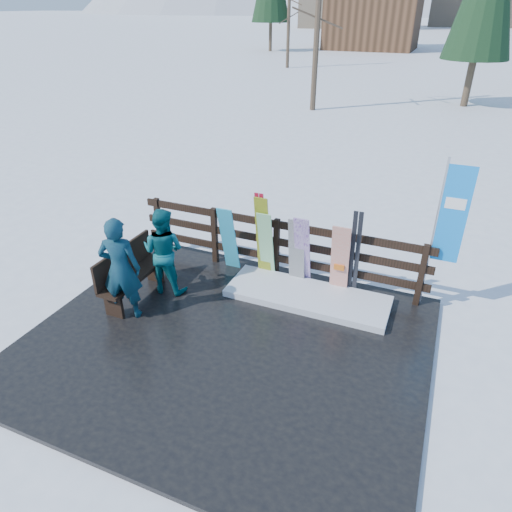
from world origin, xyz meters
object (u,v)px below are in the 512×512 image
at_px(bench, 130,272).
at_px(snowboard_2, 263,238).
at_px(snowboard_0, 229,239).
at_px(snowboard_1, 266,246).
at_px(person_front, 121,269).
at_px(snowboard_3, 302,252).
at_px(person_back, 164,251).
at_px(snowboard_5, 340,261).
at_px(snowboard_4, 296,253).
at_px(rental_flag, 448,221).

xyz_separation_m(bench, snowboard_2, (1.87, 1.50, 0.32)).
relative_size(snowboard_0, snowboard_1, 0.98).
bearing_deg(person_front, snowboard_3, -160.59).
height_order(snowboard_0, person_front, person_front).
bearing_deg(snowboard_3, person_back, -154.36).
height_order(snowboard_0, snowboard_3, snowboard_3).
distance_m(snowboard_2, person_back, 1.79).
distance_m(snowboard_0, snowboard_1, 0.76).
bearing_deg(snowboard_0, snowboard_5, -0.00).
bearing_deg(snowboard_1, bench, -142.23).
distance_m(snowboard_0, snowboard_4, 1.35).
relative_size(snowboard_2, snowboard_4, 1.24).
bearing_deg(person_front, snowboard_5, -167.42).
relative_size(snowboard_5, person_back, 0.87).
distance_m(snowboard_3, person_front, 3.12).
bearing_deg(snowboard_0, person_front, -115.16).
height_order(snowboard_0, snowboard_4, snowboard_0).
distance_m(bench, snowboard_3, 3.04).
bearing_deg(rental_flag, person_back, -163.41).
xyz_separation_m(snowboard_1, snowboard_5, (1.37, 0.00, -0.01)).
bearing_deg(person_front, snowboard_4, -159.28).
relative_size(snowboard_1, snowboard_4, 1.04).
bearing_deg(snowboard_5, person_front, -147.07).
bearing_deg(snowboard_2, bench, -141.28).
bearing_deg(person_back, snowboard_4, -158.49).
bearing_deg(snowboard_2, snowboard_0, 180.00).
bearing_deg(snowboard_3, snowboard_2, 180.00).
bearing_deg(snowboard_0, rental_flag, 4.16).
relative_size(snowboard_1, person_back, 0.89).
xyz_separation_m(snowboard_2, snowboard_4, (0.65, 0.00, -0.16)).
distance_m(snowboard_3, snowboard_5, 0.68).
distance_m(bench, snowboard_0, 1.91).
height_order(rental_flag, person_front, rental_flag).
relative_size(person_front, person_back, 1.12).
bearing_deg(snowboard_3, snowboard_0, 180.00).
bearing_deg(person_back, snowboard_0, -130.49).
xyz_separation_m(snowboard_3, snowboard_4, (-0.11, 0.00, -0.04)).
height_order(snowboard_5, person_back, person_back).
xyz_separation_m(snowboard_3, snowboard_5, (0.68, 0.00, -0.04)).
relative_size(bench, snowboard_2, 0.89).
bearing_deg(snowboard_3, snowboard_5, 0.00).
xyz_separation_m(bench, snowboard_0, (1.17, 1.50, 0.16)).
distance_m(snowboard_1, snowboard_4, 0.59).
distance_m(bench, person_front, 0.66).
height_order(snowboard_3, person_back, person_back).
xyz_separation_m(bench, snowboard_3, (2.63, 1.50, 0.20)).
height_order(snowboard_0, snowboard_1, snowboard_1).
distance_m(snowboard_5, person_back, 3.07).
bearing_deg(person_front, bench, -84.16).
relative_size(bench, snowboard_4, 1.10).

